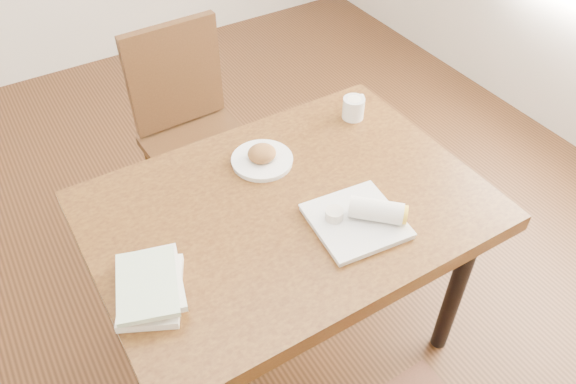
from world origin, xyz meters
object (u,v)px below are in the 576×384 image
table (288,222)px  coffee_mug (354,107)px  chair_far (192,125)px  book_stack (151,286)px  plate_scone (262,158)px  plate_burrito (362,217)px

table → coffee_mug: (0.44, 0.26, 0.12)m
chair_far → book_stack: chair_far is taller
chair_far → book_stack: bearing=-118.7°
plate_scone → coffee_mug: coffee_mug is taller
chair_far → plate_burrito: bearing=-82.0°
coffee_mug → plate_scone: bearing=-172.6°
plate_scone → book_stack: plate_scone is taller
chair_far → book_stack: size_ratio=3.52×
plate_scone → table: bearing=-97.7°
plate_scone → coffee_mug: bearing=7.4°
coffee_mug → book_stack: (-0.92, -0.37, -0.01)m
plate_scone → plate_burrito: (0.11, -0.40, 0.01)m
table → book_stack: 0.50m
plate_scone → plate_burrito: plate_burrito is taller
chair_far → plate_burrito: size_ratio=3.42×
plate_burrito → book_stack: plate_burrito is taller
table → plate_burrito: bearing=-52.2°
table → book_stack: bearing=-168.1°
coffee_mug → book_stack: 0.99m
plate_burrito → book_stack: bearing=172.3°
table → book_stack: book_stack is taller
table → plate_burrito: (0.14, -0.18, 0.11)m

